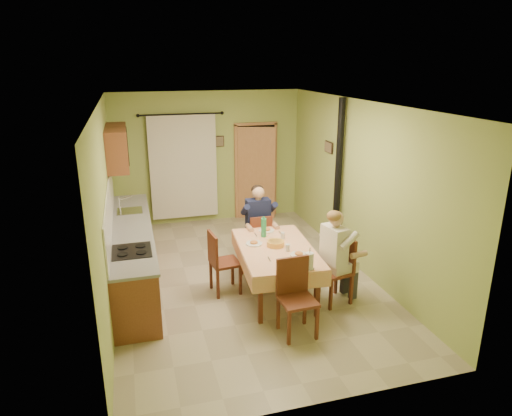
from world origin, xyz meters
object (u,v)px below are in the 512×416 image
object	(u,v)px
man_right	(336,246)
stove_flue	(337,199)
chair_far	(259,249)
chair_near	(297,313)
dining_table	(276,271)
chair_left	(224,274)
chair_right	(335,283)
man_far	(258,217)

from	to	relation	value
man_right	stove_flue	xyz separation A→B (m)	(0.81, 1.69, 0.15)
chair_far	chair_near	xyz separation A→B (m)	(-0.10, -2.14, 0.00)
chair_near	stove_flue	xyz separation A→B (m)	(1.62, 2.33, 0.73)
dining_table	chair_near	xyz separation A→B (m)	(-0.07, -1.09, -0.09)
chair_left	chair_near	bearing A→B (deg)	19.36
chair_near	chair_right	world-z (taller)	chair_near
dining_table	chair_right	xyz separation A→B (m)	(0.75, -0.45, -0.09)
man_right	stove_flue	distance (m)	1.88
dining_table	chair_far	xyz separation A→B (m)	(0.03, 1.05, -0.09)
chair_right	man_right	distance (m)	0.59
chair_far	chair_near	size ratio (longest dim) A/B	0.93
chair_near	man_right	bearing A→B (deg)	-144.47
man_right	chair_left	bearing A→B (deg)	51.89
man_far	dining_table	bearing A→B (deg)	-91.93
dining_table	chair_left	distance (m)	0.79
chair_far	man_right	world-z (taller)	man_right
chair_right	man_far	bearing A→B (deg)	13.69
chair_far	man_right	bearing A→B (deg)	-65.08
chair_near	chair_left	bearing A→B (deg)	-66.29
chair_near	chair_right	distance (m)	1.04
chair_right	chair_left	xyz separation A→B (m)	(-1.49, 0.73, -0.00)
chair_right	stove_flue	size ratio (longest dim) A/B	0.35
chair_near	man_right	world-z (taller)	man_right
chair_right	man_far	xyz separation A→B (m)	(-0.72, 1.52, 0.59)
chair_near	chair_right	bearing A→B (deg)	-144.81
dining_table	chair_left	xyz separation A→B (m)	(-0.74, 0.27, -0.09)
chair_far	man_far	size ratio (longest dim) A/B	0.67
chair_far	stove_flue	bearing A→B (deg)	6.77
man_far	stove_flue	xyz separation A→B (m)	(1.51, 0.17, 0.15)
chair_left	stove_flue	world-z (taller)	stove_flue
man_far	chair_right	bearing A→B (deg)	-64.78
chair_near	man_right	size ratio (longest dim) A/B	0.72
man_right	stove_flue	size ratio (longest dim) A/B	0.50
dining_table	man_right	world-z (taller)	man_right
dining_table	man_far	distance (m)	1.18
chair_right	stove_flue	bearing A→B (deg)	-36.87
chair_far	man_far	bearing A→B (deg)	90.00
man_far	stove_flue	bearing A→B (deg)	6.31
chair_right	man_far	size ratio (longest dim) A/B	0.71
dining_table	chair_far	bearing A→B (deg)	92.53
dining_table	chair_near	size ratio (longest dim) A/B	1.86
stove_flue	man_far	bearing A→B (deg)	-173.44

